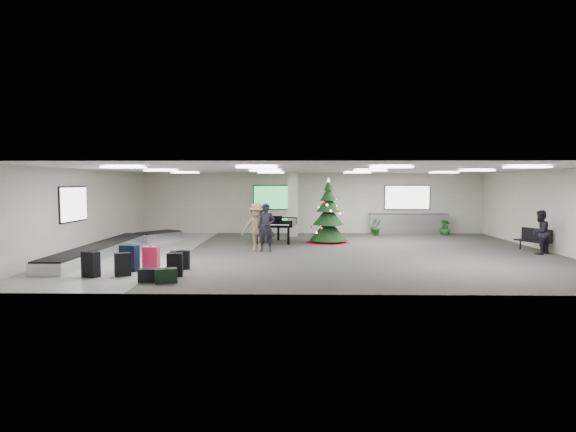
{
  "coord_description": "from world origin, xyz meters",
  "views": [
    {
      "loc": [
        -0.82,
        -18.38,
        2.69
      ],
      "look_at": [
        -1.15,
        1.0,
        1.33
      ],
      "focal_mm": 30.0,
      "sensor_mm": 36.0,
      "label": 1
    }
  ],
  "objects_px": {
    "grand_piano": "(276,223)",
    "traveler_b": "(257,227)",
    "christmas_tree": "(328,220)",
    "potted_plant_left": "(377,228)",
    "potted_plant_right": "(446,228)",
    "bench": "(535,238)",
    "traveler_bench": "(540,232)",
    "baggage_carousel": "(114,247)",
    "service_counter": "(408,224)",
    "pink_suitcase": "(151,258)",
    "traveler_a": "(266,227)"
  },
  "relations": [
    {
      "from": "traveler_a",
      "to": "potted_plant_left",
      "type": "xyz_separation_m",
      "value": [
        5.24,
        5.58,
        -0.53
      ]
    },
    {
      "from": "baggage_carousel",
      "to": "potted_plant_right",
      "type": "distance_m",
      "value": 15.93
    },
    {
      "from": "pink_suitcase",
      "to": "potted_plant_right",
      "type": "height_order",
      "value": "potted_plant_right"
    },
    {
      "from": "service_counter",
      "to": "pink_suitcase",
      "type": "relative_size",
      "value": 5.39
    },
    {
      "from": "service_counter",
      "to": "potted_plant_left",
      "type": "xyz_separation_m",
      "value": [
        -1.75,
        -0.85,
        -0.13
      ]
    },
    {
      "from": "grand_piano",
      "to": "potted_plant_right",
      "type": "height_order",
      "value": "grand_piano"
    },
    {
      "from": "pink_suitcase",
      "to": "traveler_bench",
      "type": "xyz_separation_m",
      "value": [
        13.57,
        3.57,
        0.46
      ]
    },
    {
      "from": "grand_piano",
      "to": "bench",
      "type": "bearing_deg",
      "value": -7.7
    },
    {
      "from": "bench",
      "to": "potted_plant_left",
      "type": "height_order",
      "value": "bench"
    },
    {
      "from": "traveler_bench",
      "to": "potted_plant_right",
      "type": "distance_m",
      "value": 6.65
    },
    {
      "from": "potted_plant_right",
      "to": "traveler_bench",
      "type": "bearing_deg",
      "value": -77.01
    },
    {
      "from": "traveler_bench",
      "to": "potted_plant_left",
      "type": "relative_size",
      "value": 1.99
    },
    {
      "from": "grand_piano",
      "to": "traveler_bench",
      "type": "distance_m",
      "value": 10.6
    },
    {
      "from": "potted_plant_right",
      "to": "baggage_carousel",
      "type": "bearing_deg",
      "value": -156.98
    },
    {
      "from": "christmas_tree",
      "to": "potted_plant_left",
      "type": "relative_size",
      "value": 3.51
    },
    {
      "from": "grand_piano",
      "to": "traveler_b",
      "type": "relative_size",
      "value": 1.25
    },
    {
      "from": "traveler_b",
      "to": "potted_plant_right",
      "type": "distance_m",
      "value": 10.86
    },
    {
      "from": "christmas_tree",
      "to": "traveler_bench",
      "type": "bearing_deg",
      "value": -23.43
    },
    {
      "from": "pink_suitcase",
      "to": "potted_plant_left",
      "type": "distance_m",
      "value": 12.89
    },
    {
      "from": "grand_piano",
      "to": "potted_plant_left",
      "type": "xyz_separation_m",
      "value": [
        4.99,
        2.75,
        -0.48
      ]
    },
    {
      "from": "traveler_bench",
      "to": "potted_plant_right",
      "type": "height_order",
      "value": "traveler_bench"
    },
    {
      "from": "pink_suitcase",
      "to": "potted_plant_left",
      "type": "height_order",
      "value": "potted_plant_left"
    },
    {
      "from": "bench",
      "to": "potted_plant_right",
      "type": "height_order",
      "value": "bench"
    },
    {
      "from": "christmas_tree",
      "to": "potted_plant_left",
      "type": "height_order",
      "value": "christmas_tree"
    },
    {
      "from": "christmas_tree",
      "to": "bench",
      "type": "xyz_separation_m",
      "value": [
        7.93,
        -2.51,
        -0.5
      ]
    },
    {
      "from": "bench",
      "to": "traveler_bench",
      "type": "distance_m",
      "value": 0.92
    },
    {
      "from": "traveler_bench",
      "to": "christmas_tree",
      "type": "bearing_deg",
      "value": -58.03
    },
    {
      "from": "service_counter",
      "to": "christmas_tree",
      "type": "height_order",
      "value": "christmas_tree"
    },
    {
      "from": "baggage_carousel",
      "to": "potted_plant_right",
      "type": "height_order",
      "value": "potted_plant_right"
    },
    {
      "from": "potted_plant_left",
      "to": "potted_plant_right",
      "type": "height_order",
      "value": "potted_plant_left"
    },
    {
      "from": "baggage_carousel",
      "to": "pink_suitcase",
      "type": "distance_m",
      "value": 4.6
    },
    {
      "from": "pink_suitcase",
      "to": "traveler_b",
      "type": "bearing_deg",
      "value": 60.54
    },
    {
      "from": "traveler_a",
      "to": "traveler_b",
      "type": "bearing_deg",
      "value": 156.74
    },
    {
      "from": "pink_suitcase",
      "to": "grand_piano",
      "type": "bearing_deg",
      "value": 67.69
    },
    {
      "from": "christmas_tree",
      "to": "grand_piano",
      "type": "height_order",
      "value": "christmas_tree"
    },
    {
      "from": "potted_plant_left",
      "to": "potted_plant_right",
      "type": "xyz_separation_m",
      "value": [
        3.57,
        0.35,
        -0.02
      ]
    },
    {
      "from": "baggage_carousel",
      "to": "bench",
      "type": "distance_m",
      "value": 16.39
    },
    {
      "from": "baggage_carousel",
      "to": "pink_suitcase",
      "type": "height_order",
      "value": "pink_suitcase"
    },
    {
      "from": "pink_suitcase",
      "to": "christmas_tree",
      "type": "xyz_separation_m",
      "value": [
        5.87,
        6.9,
        0.63
      ]
    },
    {
      "from": "baggage_carousel",
      "to": "service_counter",
      "type": "height_order",
      "value": "service_counter"
    },
    {
      "from": "christmas_tree",
      "to": "potted_plant_right",
      "type": "bearing_deg",
      "value": 26.73
    },
    {
      "from": "potted_plant_right",
      "to": "pink_suitcase",
      "type": "bearing_deg",
      "value": -140.29
    },
    {
      "from": "potted_plant_left",
      "to": "grand_piano",
      "type": "bearing_deg",
      "value": -151.1
    },
    {
      "from": "traveler_b",
      "to": "traveler_bench",
      "type": "xyz_separation_m",
      "value": [
        10.68,
        -0.7,
        -0.11
      ]
    },
    {
      "from": "baggage_carousel",
      "to": "service_counter",
      "type": "distance_m",
      "value": 14.5
    },
    {
      "from": "bench",
      "to": "grand_piano",
      "type": "bearing_deg",
      "value": 142.67
    },
    {
      "from": "bench",
      "to": "traveler_bench",
      "type": "xyz_separation_m",
      "value": [
        -0.23,
        -0.83,
        0.33
      ]
    },
    {
      "from": "service_counter",
      "to": "traveler_b",
      "type": "height_order",
      "value": "traveler_b"
    },
    {
      "from": "traveler_bench",
      "to": "baggage_carousel",
      "type": "bearing_deg",
      "value": -35.44
    },
    {
      "from": "christmas_tree",
      "to": "potted_plant_right",
      "type": "distance_m",
      "value": 6.98
    }
  ]
}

